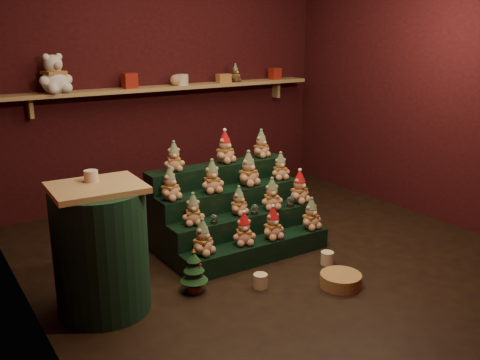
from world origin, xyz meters
TOP-DOWN VIEW (x-y plane):
  - ground at (0.00, 0.00)m, footprint 4.00×4.00m
  - back_wall at (0.00, 2.05)m, footprint 4.00×0.10m
  - left_wall at (-2.05, 0.00)m, footprint 0.10×4.00m
  - right_wall at (2.05, 0.00)m, footprint 0.10×4.00m
  - back_shelf at (0.00, 1.87)m, footprint 3.60×0.26m
  - riser_tier_front at (-0.17, -0.09)m, footprint 1.40×0.22m
  - riser_tier_midfront at (-0.17, 0.13)m, footprint 1.40×0.22m
  - riser_tier_midback at (-0.17, 0.35)m, footprint 1.40×0.22m
  - riser_tier_back at (-0.17, 0.57)m, footprint 1.40×0.22m
  - teddy_0 at (-0.70, -0.07)m, footprint 0.27×0.26m
  - teddy_1 at (-0.31, -0.08)m, footprint 0.24×0.23m
  - teddy_2 at (-0.03, -0.10)m, footprint 0.20×0.19m
  - teddy_3 at (0.40, -0.10)m, footprint 0.22×0.20m
  - teddy_4 at (-0.67, 0.15)m, footprint 0.24×0.23m
  - teddy_5 at (-0.21, 0.15)m, footprint 0.22×0.21m
  - teddy_6 at (0.12, 0.12)m, footprint 0.25×0.23m
  - teddy_7 at (0.44, 0.13)m, footprint 0.26×0.25m
  - teddy_8 at (-0.77, 0.35)m, footprint 0.26×0.25m
  - teddy_9 at (-0.37, 0.34)m, footprint 0.23×0.21m
  - teddy_10 at (0.02, 0.35)m, footprint 0.27×0.26m
  - teddy_11 at (0.39, 0.36)m, footprint 0.21×0.20m
  - teddy_12 at (-0.62, 0.57)m, footprint 0.23×0.22m
  - teddy_13 at (-0.09, 0.59)m, footprint 0.27×0.26m
  - teddy_14 at (0.33, 0.59)m, footprint 0.23×0.22m
  - snow_globe_a at (-0.51, 0.07)m, footprint 0.06×0.06m
  - snow_globe_b at (-0.10, 0.07)m, footprint 0.07×0.07m
  - snow_globe_c at (0.30, 0.07)m, footprint 0.07×0.07m
  - side_table at (-1.56, -0.18)m, footprint 0.64×0.64m
  - table_ornament at (-1.56, -0.08)m, footprint 0.10×0.10m
  - mini_christmas_tree at (-0.90, -0.29)m, footprint 0.21×0.21m
  - mug_left at (-0.44, -0.51)m, footprint 0.11×0.11m
  - mug_right at (0.28, -0.47)m, footprint 0.11×0.11m
  - wicker_basket at (0.10, -0.83)m, footprint 0.36×0.36m
  - white_bear at (-1.27, 1.84)m, footprint 0.41×0.38m
  - brown_bear at (0.82, 1.84)m, footprint 0.18×0.17m
  - gift_tin_red_a at (-0.49, 1.85)m, footprint 0.14×0.14m
  - gift_tin_cream at (0.12, 1.85)m, footprint 0.14×0.14m
  - gift_tin_red_b at (1.41, 1.85)m, footprint 0.12×0.12m
  - shelf_plush_ball at (0.04, 1.85)m, footprint 0.12×0.12m
  - scarf_gift_box at (0.67, 1.85)m, footprint 0.16×0.10m

SIDE VIEW (x-z plane):
  - ground at x=0.00m, z-range 0.00..0.00m
  - wicker_basket at x=0.10m, z-range 0.00..0.10m
  - mug_right at x=0.28m, z-range 0.00..0.11m
  - mug_left at x=-0.44m, z-range 0.00..0.11m
  - riser_tier_front at x=-0.17m, z-range 0.00..0.18m
  - mini_christmas_tree at x=-0.90m, z-range 0.00..0.35m
  - riser_tier_midfront at x=-0.17m, z-range 0.00..0.36m
  - riser_tier_midback at x=-0.17m, z-range 0.00..0.54m
  - teddy_1 at x=-0.31m, z-range 0.18..0.46m
  - teddy_2 at x=-0.03m, z-range 0.18..0.46m
  - teddy_3 at x=0.40m, z-range 0.18..0.46m
  - teddy_0 at x=-0.70m, z-range 0.18..0.47m
  - riser_tier_back at x=-0.17m, z-range 0.00..0.72m
  - snow_globe_a at x=-0.51m, z-range 0.36..0.44m
  - snow_globe_b at x=-0.10m, z-range 0.36..0.45m
  - snow_globe_c at x=0.30m, z-range 0.36..0.46m
  - side_table at x=-1.56m, z-range -0.01..0.92m
  - teddy_5 at x=-0.21m, z-range 0.36..0.61m
  - teddy_4 at x=-0.67m, z-range 0.36..0.62m
  - teddy_6 at x=0.12m, z-range 0.36..0.64m
  - teddy_7 at x=0.44m, z-range 0.36..0.66m
  - teddy_11 at x=0.39m, z-range 0.54..0.80m
  - teddy_8 at x=-0.77m, z-range 0.54..0.82m
  - teddy_9 at x=-0.37m, z-range 0.54..0.83m
  - teddy_10 at x=0.02m, z-range 0.54..0.85m
  - teddy_12 at x=-0.62m, z-range 0.72..0.98m
  - teddy_14 at x=0.33m, z-range 0.72..0.98m
  - teddy_13 at x=-0.09m, z-range 0.72..1.01m
  - table_ornament at x=-1.56m, z-range 0.93..1.00m
  - back_shelf at x=0.00m, z-range 1.17..1.41m
  - scarf_gift_box at x=0.67m, z-range 1.32..1.42m
  - gift_tin_cream at x=0.12m, z-range 1.32..1.44m
  - shelf_plush_ball at x=0.04m, z-range 1.32..1.44m
  - gift_tin_red_b at x=1.41m, z-range 1.32..1.46m
  - back_wall at x=0.00m, z-range 0.00..2.80m
  - left_wall at x=-2.05m, z-range 0.00..2.80m
  - right_wall at x=2.05m, z-range 0.00..2.80m
  - gift_tin_red_a at x=-0.49m, z-range 1.32..1.48m
  - brown_bear at x=0.82m, z-range 1.32..1.52m
  - white_bear at x=-1.27m, z-range 1.32..1.80m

